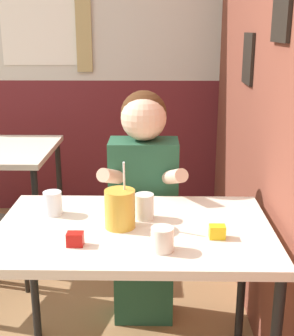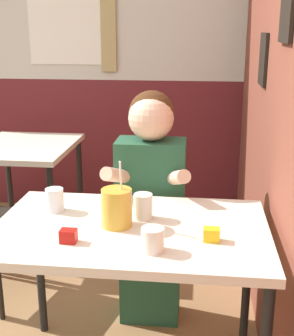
# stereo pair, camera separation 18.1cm
# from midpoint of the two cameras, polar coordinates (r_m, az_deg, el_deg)

# --- Properties ---
(brick_wall_right) EXTENTS (0.08, 4.37, 2.70)m
(brick_wall_right) POSITION_cam_midpoint_polar(r_m,az_deg,el_deg) (2.61, 11.17, 13.05)
(brick_wall_right) COLOR brown
(brick_wall_right) RESTS_ON ground_plane
(back_wall) EXTENTS (5.26, 0.09, 2.70)m
(back_wall) POSITION_cam_midpoint_polar(r_m,az_deg,el_deg) (3.86, -10.15, 14.31)
(back_wall) COLOR silver
(back_wall) RESTS_ON ground_plane
(main_table) EXTENTS (1.10, 0.70, 0.75)m
(main_table) POSITION_cam_midpoint_polar(r_m,az_deg,el_deg) (1.90, -4.36, -9.14)
(main_table) COLOR beige
(main_table) RESTS_ON ground_plane
(background_table) EXTENTS (0.64, 0.77, 0.75)m
(background_table) POSITION_cam_midpoint_polar(r_m,az_deg,el_deg) (3.26, -18.49, 0.70)
(background_table) COLOR beige
(background_table) RESTS_ON ground_plane
(person_seated) EXTENTS (0.42, 0.42, 1.22)m
(person_seated) POSITION_cam_midpoint_polar(r_m,az_deg,el_deg) (2.37, -2.59, -4.17)
(person_seated) COLOR #235138
(person_seated) RESTS_ON ground_plane
(cocktail_pitcher) EXTENTS (0.12, 0.12, 0.27)m
(cocktail_pitcher) POSITION_cam_midpoint_polar(r_m,az_deg,el_deg) (1.85, -6.13, -5.01)
(cocktail_pitcher) COLOR gold
(cocktail_pitcher) RESTS_ON main_table
(glass_near_pitcher) EXTENTS (0.08, 0.08, 0.10)m
(glass_near_pitcher) POSITION_cam_midpoint_polar(r_m,az_deg,el_deg) (2.03, -13.95, -4.22)
(glass_near_pitcher) COLOR silver
(glass_near_pitcher) RESTS_ON main_table
(glass_center) EXTENTS (0.08, 0.08, 0.11)m
(glass_center) POSITION_cam_midpoint_polar(r_m,az_deg,el_deg) (1.93, -3.02, -4.76)
(glass_center) COLOR silver
(glass_center) RESTS_ON main_table
(glass_far_side) EXTENTS (0.08, 0.08, 0.09)m
(glass_far_side) POSITION_cam_midpoint_polar(r_m,az_deg,el_deg) (1.66, -1.28, -8.73)
(glass_far_side) COLOR silver
(glass_far_side) RESTS_ON main_table
(condiment_ketchup) EXTENTS (0.06, 0.04, 0.05)m
(condiment_ketchup) POSITION_cam_midpoint_polar(r_m,az_deg,el_deg) (1.74, -11.74, -8.55)
(condiment_ketchup) COLOR #B7140F
(condiment_ketchup) RESTS_ON main_table
(condiment_mustard) EXTENTS (0.06, 0.04, 0.05)m
(condiment_mustard) POSITION_cam_midpoint_polar(r_m,az_deg,el_deg) (1.77, 5.66, -7.81)
(condiment_mustard) COLOR yellow
(condiment_mustard) RESTS_ON main_table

